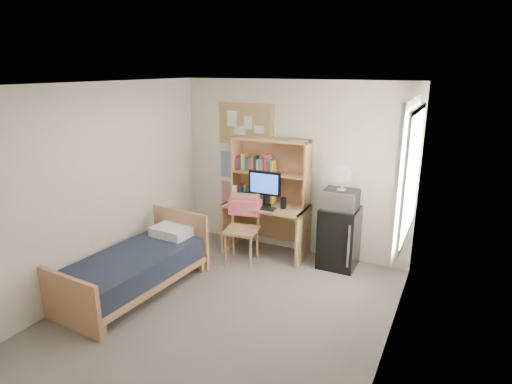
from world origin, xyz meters
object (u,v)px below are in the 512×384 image
at_px(bed, 134,273).
at_px(speaker_left, 246,198).
at_px(bulletin_board, 246,124).
at_px(mini_fridge, 339,237).
at_px(speaker_right, 283,203).
at_px(microwave, 341,199).
at_px(desk, 266,229).
at_px(desk_fan, 342,179).
at_px(desk_chair, 242,230).
at_px(monitor, 265,189).

xyz_separation_m(bed, speaker_left, (0.70, 1.76, 0.61)).
distance_m(bulletin_board, mini_fridge, 2.21).
relative_size(speaker_right, microwave, 0.36).
xyz_separation_m(desk, desk_fan, (1.12, 0.03, 0.91)).
relative_size(desk_chair, microwave, 2.18).
bearing_deg(monitor, desk_chair, -116.97).
bearing_deg(desk_chair, speaker_right, 27.11).
relative_size(bulletin_board, desk, 0.75).
relative_size(desk, microwave, 2.71).
height_order(bulletin_board, desk_chair, bulletin_board).
bearing_deg(desk, desk_fan, 0.45).
relative_size(bed, desk_fan, 5.80).
height_order(mini_fridge, bed, mini_fridge).
height_order(bed, monitor, monitor).
height_order(desk_chair, speaker_right, desk_chair).
relative_size(mini_fridge, desk_fan, 2.78).
bearing_deg(desk_fan, desk, -178.32).
distance_m(mini_fridge, microwave, 0.57).
bearing_deg(bulletin_board, bed, -103.12).
bearing_deg(desk_fan, microwave, 0.00).
bearing_deg(microwave, desk, -178.32).
xyz_separation_m(bed, monitor, (1.00, 1.77, 0.79)).
height_order(desk_chair, desk_fan, desk_fan).
height_order(desk_chair, monitor, monitor).
distance_m(desk, speaker_left, 0.57).
height_order(bulletin_board, desk_fan, bulletin_board).
distance_m(desk, microwave, 1.28).
height_order(mini_fridge, monitor, monitor).
height_order(desk, microwave, microwave).
bearing_deg(monitor, speaker_right, 0.00).
height_order(microwave, desk_fan, desk_fan).
height_order(monitor, speaker_left, monitor).
relative_size(desk_chair, speaker_right, 6.06).
relative_size(speaker_left, microwave, 0.38).
bearing_deg(bed, speaker_left, 72.16).
relative_size(bulletin_board, microwave, 2.04).
height_order(bed, microwave, microwave).
xyz_separation_m(bed, microwave, (2.12, 1.86, 0.76)).
distance_m(speaker_left, desk_fan, 1.49).
xyz_separation_m(desk, mini_fridge, (1.12, 0.05, 0.05)).
bearing_deg(speaker_right, speaker_left, -180.00).
xyz_separation_m(desk, speaker_left, (-0.30, -0.07, 0.48)).
bearing_deg(speaker_left, desk_chair, -74.45).
height_order(bed, speaker_right, speaker_right).
xyz_separation_m(bulletin_board, monitor, (0.50, -0.38, -0.87)).
bearing_deg(desk, bulletin_board, 146.40).
distance_m(desk_chair, speaker_right, 0.72).
distance_m(bed, microwave, 2.92).
relative_size(desk_chair, monitor, 1.89).
relative_size(desk, speaker_left, 7.19).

